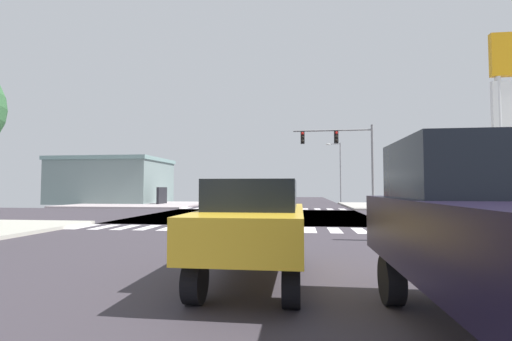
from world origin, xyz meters
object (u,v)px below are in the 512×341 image
(sedan_leading_4, at_px, (463,200))
(sedan_outer_6, at_px, (251,194))
(street_lamp, at_px, (338,166))
(bank_building, at_px, (113,181))
(sedan_queued_3, at_px, (255,220))
(pickup_farside_1, at_px, (508,230))
(sedan_trailing_5, at_px, (268,192))
(traffic_signal_mast, at_px, (342,147))

(sedan_leading_4, xyz_separation_m, sedan_outer_6, (-12.83, 16.18, 0.00))
(street_lamp, relative_size, sedan_leading_4, 1.64)
(bank_building, xyz_separation_m, sedan_outer_6, (15.99, -2.76, -1.41))
(bank_building, relative_size, sedan_leading_4, 2.98)
(street_lamp, height_order, sedan_leading_4, street_lamp)
(sedan_queued_3, bearing_deg, sedan_leading_4, 53.54)
(sedan_queued_3, bearing_deg, sedan_outer_6, 98.09)
(sedan_queued_3, bearing_deg, pickup_farside_1, -41.87)
(sedan_queued_3, bearing_deg, bank_building, 122.90)
(bank_building, bearing_deg, sedan_trailing_5, 44.35)
(sedan_leading_4, relative_size, sedan_trailing_5, 1.00)
(sedan_leading_4, bearing_deg, sedan_queued_3, 143.54)
(sedan_queued_3, relative_size, sedan_trailing_5, 1.00)
(pickup_farside_1, relative_size, sedan_trailing_5, 1.19)
(bank_building, xyz_separation_m, sedan_trailing_5, (15.99, 15.63, -1.41))
(traffic_signal_mast, xyz_separation_m, pickup_farside_1, (-1.20, -25.10, -3.72))
(sedan_leading_4, bearing_deg, sedan_outer_6, 38.40)
(sedan_leading_4, distance_m, sedan_outer_6, 20.65)
(pickup_farside_1, distance_m, sedan_outer_6, 31.61)
(street_lamp, xyz_separation_m, pickup_farside_1, (-2.33, -38.55, -2.99))
(traffic_signal_mast, xyz_separation_m, sedan_queued_3, (-4.20, -22.41, -3.89))
(sedan_leading_4, xyz_separation_m, sedan_trailing_5, (-12.83, 34.57, 0.00))
(traffic_signal_mast, height_order, street_lamp, street_lamp)
(street_lamp, distance_m, sedan_leading_4, 24.37)
(traffic_signal_mast, relative_size, sedan_queued_3, 1.58)
(traffic_signal_mast, bearing_deg, sedan_outer_6, 145.09)
(sedan_leading_4, relative_size, sedan_outer_6, 1.00)
(bank_building, relative_size, sedan_trailing_5, 2.98)
(pickup_farside_1, relative_size, sedan_queued_3, 1.19)
(pickup_farside_1, bearing_deg, bank_building, 124.39)
(street_lamp, height_order, bank_building, street_lamp)
(street_lamp, relative_size, pickup_farside_1, 1.38)
(traffic_signal_mast, bearing_deg, pickup_farside_1, -92.74)
(sedan_queued_3, distance_m, sedan_trailing_5, 46.69)
(traffic_signal_mast, xyz_separation_m, bank_building, (-24.19, 8.49, -2.48))
(pickup_farside_1, bearing_deg, sedan_outer_6, 102.80)
(sedan_queued_3, bearing_deg, sedan_trailing_5, 94.91)
(traffic_signal_mast, bearing_deg, sedan_trailing_5, 108.79)
(pickup_farside_1, bearing_deg, sedan_queued_3, 138.13)
(traffic_signal_mast, xyz_separation_m, sedan_outer_6, (-8.20, 5.72, -3.89))
(pickup_farside_1, relative_size, sedan_outer_6, 1.19)
(pickup_farside_1, distance_m, sedan_trailing_5, 49.71)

